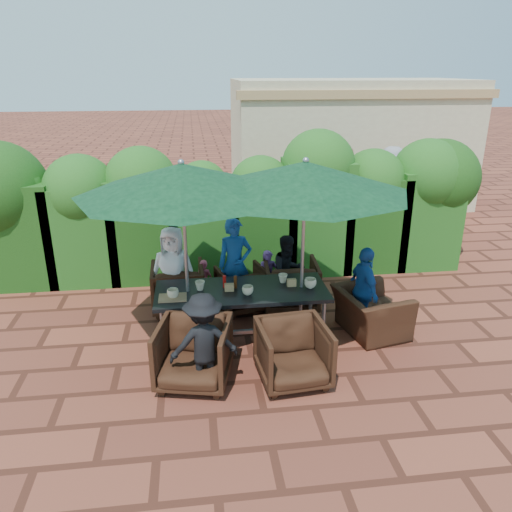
{
  "coord_description": "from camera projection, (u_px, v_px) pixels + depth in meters",
  "views": [
    {
      "loc": [
        -0.65,
        -6.05,
        3.46
      ],
      "look_at": [
        0.18,
        0.4,
        1.01
      ],
      "focal_mm": 35.0,
      "sensor_mm": 36.0,
      "label": 1
    }
  ],
  "objects": [
    {
      "name": "ground",
      "position": [
        247.0,
        334.0,
        6.92
      ],
      "size": [
        80.0,
        80.0,
        0.0
      ],
      "primitive_type": "plane",
      "color": "brown",
      "rests_on": "ground"
    },
    {
      "name": "dining_table",
      "position": [
        242.0,
        295.0,
        6.55
      ],
      "size": [
        2.25,
        0.9,
        0.75
      ],
      "color": "black",
      "rests_on": "ground"
    },
    {
      "name": "umbrella_left",
      "position": [
        182.0,
        180.0,
        5.96
      ],
      "size": [
        2.61,
        2.61,
        2.46
      ],
      "color": "gray",
      "rests_on": "ground"
    },
    {
      "name": "umbrella_right",
      "position": [
        305.0,
        177.0,
        6.08
      ],
      "size": [
        2.63,
        2.63,
        2.46
      ],
      "color": "gray",
      "rests_on": "ground"
    },
    {
      "name": "chair_far_left",
      "position": [
        178.0,
        285.0,
        7.51
      ],
      "size": [
        0.79,
        0.75,
        0.8
      ],
      "primitive_type": "imported",
      "rotation": [
        0.0,
        0.0,
        3.17
      ],
      "color": "black",
      "rests_on": "ground"
    },
    {
      "name": "chair_far_mid",
      "position": [
        243.0,
        287.0,
        7.55
      ],
      "size": [
        0.85,
        0.82,
        0.72
      ],
      "primitive_type": "imported",
      "rotation": [
        0.0,
        0.0,
        3.41
      ],
      "color": "black",
      "rests_on": "ground"
    },
    {
      "name": "chair_far_right",
      "position": [
        291.0,
        282.0,
        7.58
      ],
      "size": [
        0.85,
        0.81,
        0.82
      ],
      "primitive_type": "imported",
      "rotation": [
        0.0,
        0.0,
        3.07
      ],
      "color": "black",
      "rests_on": "ground"
    },
    {
      "name": "chair_near_left",
      "position": [
        193.0,
        351.0,
        5.74
      ],
      "size": [
        0.96,
        0.92,
        0.83
      ],
      "primitive_type": "imported",
      "rotation": [
        0.0,
        0.0,
        -0.22
      ],
      "color": "black",
      "rests_on": "ground"
    },
    {
      "name": "chair_near_right",
      "position": [
        293.0,
        351.0,
        5.77
      ],
      "size": [
        0.85,
        0.8,
        0.8
      ],
      "primitive_type": "imported",
      "rotation": [
        0.0,
        0.0,
        0.1
      ],
      "color": "black",
      "rests_on": "ground"
    },
    {
      "name": "chair_end_right",
      "position": [
        371.0,
        305.0,
        6.84
      ],
      "size": [
        0.8,
        1.06,
        0.83
      ],
      "primitive_type": "imported",
      "rotation": [
        0.0,
        0.0,
        1.78
      ],
      "color": "black",
      "rests_on": "ground"
    },
    {
      "name": "adult_far_left",
      "position": [
        174.0,
        272.0,
        7.26
      ],
      "size": [
        0.75,
        0.55,
        1.36
      ],
      "primitive_type": "imported",
      "rotation": [
        0.0,
        0.0,
        -0.24
      ],
      "color": "white",
      "rests_on": "ground"
    },
    {
      "name": "adult_far_mid",
      "position": [
        235.0,
        264.0,
        7.47
      ],
      "size": [
        0.55,
        0.47,
        1.42
      ],
      "primitive_type": "imported",
      "rotation": [
        0.0,
        0.0,
        0.11
      ],
      "color": "#1B4A94",
      "rests_on": "ground"
    },
    {
      "name": "adult_far_right",
      "position": [
        288.0,
        272.0,
        7.52
      ],
      "size": [
        0.64,
        0.51,
        1.15
      ],
      "primitive_type": "imported",
      "rotation": [
        0.0,
        0.0,
        0.35
      ],
      "color": "black",
      "rests_on": "ground"
    },
    {
      "name": "adult_near_left",
      "position": [
        204.0,
        343.0,
        5.55
      ],
      "size": [
        0.79,
        0.42,
        1.19
      ],
      "primitive_type": "imported",
      "rotation": [
        0.0,
        0.0,
        3.24
      ],
      "color": "black",
      "rests_on": "ground"
    },
    {
      "name": "adult_end_right",
      "position": [
        364.0,
        290.0,
        6.83
      ],
      "size": [
        0.45,
        0.76,
        1.23
      ],
      "primitive_type": "imported",
      "rotation": [
        0.0,
        0.0,
        1.7
      ],
      "color": "#1B4A94",
      "rests_on": "ground"
    },
    {
      "name": "child_left",
      "position": [
        204.0,
        283.0,
        7.66
      ],
      "size": [
        0.33,
        0.31,
        0.74
      ],
      "primitive_type": "imported",
      "rotation": [
        0.0,
        0.0,
        -0.42
      ],
      "color": "#C8465E",
      "rests_on": "ground"
    },
    {
      "name": "child_right",
      "position": [
        268.0,
        277.0,
        7.71
      ],
      "size": [
        0.31,
        0.25,
        0.86
      ],
      "primitive_type": "imported",
      "rotation": [
        0.0,
        0.0,
        0.0
      ],
      "color": "#85499F",
      "rests_on": "ground"
    },
    {
      "name": "pedestrian_a",
      "position": [
        313.0,
        199.0,
        10.74
      ],
      "size": [
        1.61,
        0.92,
        1.63
      ],
      "primitive_type": "imported",
      "rotation": [
        0.0,
        0.0,
        2.88
      ],
      "color": "#25893E",
      "rests_on": "ground"
    },
    {
      "name": "pedestrian_b",
      "position": [
        341.0,
        191.0,
        10.84
      ],
      "size": [
        1.07,
        0.94,
        1.91
      ],
      "primitive_type": "imported",
      "rotation": [
        0.0,
        0.0,
        3.67
      ],
      "color": "#C8465E",
      "rests_on": "ground"
    },
    {
      "name": "pedestrian_c",
      "position": [
        390.0,
        189.0,
        11.07
      ],
      "size": [
        1.32,
        1.06,
        1.88
      ],
      "primitive_type": "imported",
      "rotation": [
        0.0,
        0.0,
        2.64
      ],
      "color": "gray",
      "rests_on": "ground"
    },
    {
      "name": "cup_a",
      "position": [
        173.0,
        293.0,
        6.27
      ],
      "size": [
        0.15,
        0.15,
        0.12
      ],
      "primitive_type": "imported",
      "color": "beige",
      "rests_on": "dining_table"
    },
    {
      "name": "cup_b",
      "position": [
        200.0,
        286.0,
        6.49
      ],
      "size": [
        0.13,
        0.13,
        0.12
      ],
      "primitive_type": "imported",
      "color": "beige",
      "rests_on": "dining_table"
    },
    {
      "name": "cup_c",
      "position": [
        248.0,
        290.0,
        6.36
      ],
      "size": [
        0.15,
        0.15,
        0.12
      ],
      "primitive_type": "imported",
      "color": "beige",
      "rests_on": "dining_table"
    },
    {
      "name": "cup_d",
      "position": [
        283.0,
        278.0,
        6.72
      ],
      "size": [
        0.13,
        0.13,
        0.12
      ],
      "primitive_type": "imported",
      "color": "beige",
      "rests_on": "dining_table"
    },
    {
      "name": "cup_e",
      "position": [
        310.0,
        283.0,
        6.55
      ],
      "size": [
        0.16,
        0.16,
        0.13
      ],
      "primitive_type": "imported",
      "color": "beige",
      "rests_on": "dining_table"
    },
    {
      "name": "ketchup_bottle",
      "position": [
        224.0,
        282.0,
        6.55
      ],
      "size": [
        0.04,
        0.04,
        0.17
      ],
      "primitive_type": "cylinder",
      "color": "#B20C0A",
      "rests_on": "dining_table"
    },
    {
      "name": "sauce_bottle",
      "position": [
        235.0,
        282.0,
        6.54
      ],
      "size": [
        0.04,
        0.04,
        0.17
      ],
      "primitive_type": "cylinder",
      "color": "#4C230C",
      "rests_on": "dining_table"
    },
    {
      "name": "serving_tray",
      "position": [
        173.0,
        298.0,
        6.27
      ],
      "size": [
        0.35,
        0.25,
        0.02
      ],
      "primitive_type": "cube",
      "color": "#9B6F4B",
      "rests_on": "dining_table"
    },
    {
      "name": "number_block_left",
      "position": [
        229.0,
        287.0,
        6.46
      ],
      "size": [
        0.12,
        0.06,
        0.1
      ],
      "primitive_type": "cube",
      "color": "tan",
      "rests_on": "dining_table"
    },
    {
      "name": "number_block_right",
      "position": [
        292.0,
        283.0,
        6.61
      ],
      "size": [
        0.12,
        0.06,
        0.1
      ],
      "primitive_type": "cube",
      "color": "tan",
      "rests_on": "dining_table"
    },
    {
      "name": "hedge_wall",
      "position": [
        231.0,
        202.0,
        8.61
      ],
      "size": [
        9.1,
        1.6,
        2.52
      ],
      "color": "#173B10",
      "rests_on": "ground"
    },
    {
      "name": "building",
      "position": [
        348.0,
        143.0,
        13.25
      ],
      "size": [
        6.2,
        3.08,
        3.2
      ],
      "color": "beige",
      "rests_on": "ground"
    }
  ]
}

